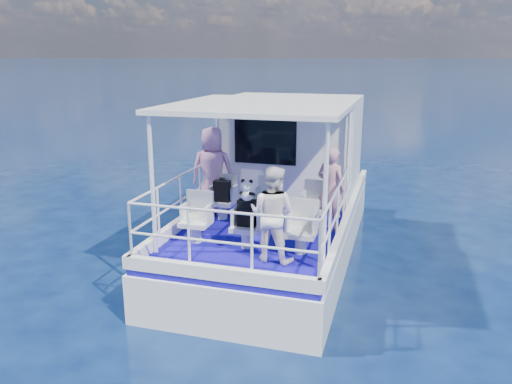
% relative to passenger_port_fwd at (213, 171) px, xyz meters
% --- Properties ---
extents(ground, '(2000.00, 2000.00, 0.00)m').
position_rel_passenger_port_fwd_xyz_m(ground, '(1.19, -0.45, -1.77)').
color(ground, '#08173E').
rests_on(ground, ground).
extents(hull, '(3.00, 7.00, 1.60)m').
position_rel_passenger_port_fwd_xyz_m(hull, '(1.19, 0.55, -1.77)').
color(hull, white).
rests_on(hull, ground).
extents(deck, '(2.90, 6.90, 0.10)m').
position_rel_passenger_port_fwd_xyz_m(deck, '(1.19, 0.55, -0.92)').
color(deck, '#150A96').
rests_on(deck, hull).
extents(cabin, '(2.85, 2.00, 2.20)m').
position_rel_passenger_port_fwd_xyz_m(cabin, '(1.19, 1.85, 0.23)').
color(cabin, white).
rests_on(cabin, deck).
extents(canopy, '(3.00, 3.20, 0.08)m').
position_rel_passenger_port_fwd_xyz_m(canopy, '(1.19, -0.65, 1.37)').
color(canopy, white).
rests_on(canopy, cabin).
extents(canopy_posts, '(2.77, 2.97, 2.20)m').
position_rel_passenger_port_fwd_xyz_m(canopy_posts, '(1.19, -0.70, 0.23)').
color(canopy_posts, white).
rests_on(canopy_posts, deck).
extents(railings, '(2.84, 3.59, 1.00)m').
position_rel_passenger_port_fwd_xyz_m(railings, '(1.19, -1.03, -0.37)').
color(railings, white).
rests_on(railings, deck).
extents(seat_port_fwd, '(0.48, 0.46, 0.38)m').
position_rel_passenger_port_fwd_xyz_m(seat_port_fwd, '(0.29, -0.25, -0.68)').
color(seat_port_fwd, silver).
rests_on(seat_port_fwd, deck).
extents(seat_center_fwd, '(0.48, 0.46, 0.38)m').
position_rel_passenger_port_fwd_xyz_m(seat_center_fwd, '(1.19, -0.25, -0.68)').
color(seat_center_fwd, silver).
rests_on(seat_center_fwd, deck).
extents(seat_stbd_fwd, '(0.48, 0.46, 0.38)m').
position_rel_passenger_port_fwd_xyz_m(seat_stbd_fwd, '(2.09, -0.25, -0.68)').
color(seat_stbd_fwd, silver).
rests_on(seat_stbd_fwd, deck).
extents(seat_port_aft, '(0.48, 0.46, 0.38)m').
position_rel_passenger_port_fwd_xyz_m(seat_port_aft, '(0.29, -1.55, -0.68)').
color(seat_port_aft, silver).
rests_on(seat_port_aft, deck).
extents(seat_center_aft, '(0.48, 0.46, 0.38)m').
position_rel_passenger_port_fwd_xyz_m(seat_center_aft, '(1.19, -1.55, -0.68)').
color(seat_center_aft, silver).
rests_on(seat_center_aft, deck).
extents(seat_stbd_aft, '(0.48, 0.46, 0.38)m').
position_rel_passenger_port_fwd_xyz_m(seat_stbd_aft, '(2.09, -1.55, -0.68)').
color(seat_stbd_aft, silver).
rests_on(seat_stbd_aft, deck).
extents(passenger_port_fwd, '(0.71, 0.55, 1.75)m').
position_rel_passenger_port_fwd_xyz_m(passenger_port_fwd, '(0.00, 0.00, 0.00)').
color(passenger_port_fwd, pink).
rests_on(passenger_port_fwd, deck).
extents(passenger_stbd_fwd, '(0.65, 0.54, 1.52)m').
position_rel_passenger_port_fwd_xyz_m(passenger_stbd_fwd, '(2.36, -0.27, -0.11)').
color(passenger_stbd_fwd, '#CB8394').
rests_on(passenger_stbd_fwd, deck).
extents(passenger_stbd_aft, '(0.79, 0.65, 1.49)m').
position_rel_passenger_port_fwd_xyz_m(passenger_stbd_aft, '(1.71, -1.94, -0.13)').
color(passenger_stbd_aft, white).
rests_on(passenger_stbd_aft, deck).
extents(backpack_port, '(0.31, 0.17, 0.40)m').
position_rel_passenger_port_fwd_xyz_m(backpack_port, '(0.32, -0.34, -0.29)').
color(backpack_port, black).
rests_on(backpack_port, seat_port_fwd).
extents(backpack_center, '(0.29, 0.16, 0.44)m').
position_rel_passenger_port_fwd_xyz_m(backpack_center, '(1.20, -1.57, -0.28)').
color(backpack_center, black).
rests_on(backpack_center, seat_center_aft).
extents(compact_camera, '(0.10, 0.06, 0.06)m').
position_rel_passenger_port_fwd_xyz_m(compact_camera, '(0.32, -0.33, -0.06)').
color(compact_camera, black).
rests_on(compact_camera, backpack_port).
extents(panda, '(0.22, 0.19, 0.35)m').
position_rel_passenger_port_fwd_xyz_m(panda, '(1.21, -1.59, 0.12)').
color(panda, white).
rests_on(panda, backpack_center).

